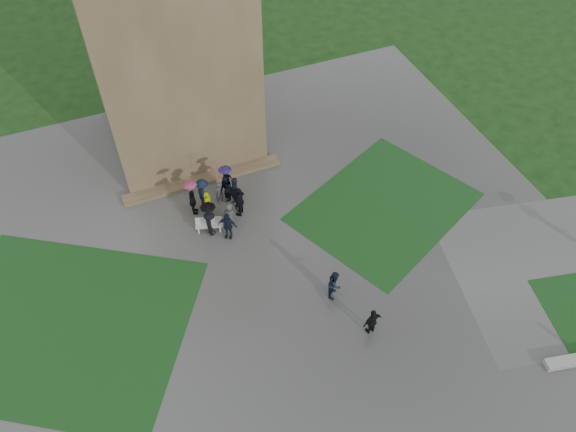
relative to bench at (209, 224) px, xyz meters
name	(u,v)px	position (x,y,z in m)	size (l,w,h in m)	color
ground	(271,335)	(0.71, -7.01, -0.43)	(120.00, 120.00, 0.00)	black
plaza	(256,300)	(0.71, -5.01, -0.42)	(34.00, 34.00, 0.02)	#3B3B38
lawn_inset_left	(64,326)	(-7.79, -3.01, -0.40)	(11.00, 9.00, 0.01)	#123514
lawn_inset_right	(384,206)	(9.21, -2.01, -0.40)	(9.00, 7.00, 0.01)	#123514
tower_plinth	(203,180)	(0.71, 3.59, -0.30)	(9.00, 0.80, 0.22)	brown
bench	(209,224)	(0.00, 0.00, 0.00)	(1.44, 0.80, 0.80)	beige
visitor_cluster	(218,198)	(0.86, 1.00, 0.69)	(3.23, 3.86, 2.75)	black
pedestrian_mid	(335,284)	(4.27, -6.07, 0.40)	(0.79, 0.45, 1.63)	black
pedestrian_near	(372,321)	(4.92, -8.51, 0.39)	(0.94, 0.53, 1.60)	black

